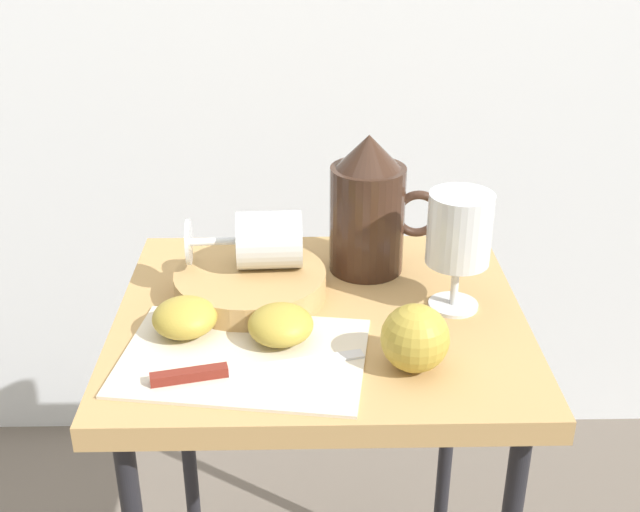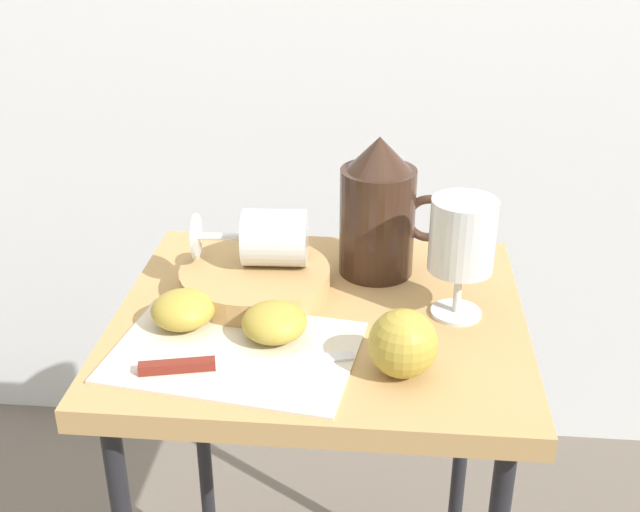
# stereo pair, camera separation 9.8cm
# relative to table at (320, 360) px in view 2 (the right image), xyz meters

# --- Properties ---
(curtain_drape) EXTENTS (2.40, 0.03, 1.84)m
(curtain_drape) POSITION_rel_table_xyz_m (0.00, 0.65, 0.32)
(curtain_drape) COLOR white
(curtain_drape) RESTS_ON ground_plane
(table) EXTENTS (0.52, 0.46, 0.67)m
(table) POSITION_rel_table_xyz_m (0.00, 0.00, 0.00)
(table) COLOR tan
(table) RESTS_ON ground_plane
(linen_napkin) EXTENTS (0.30, 0.23, 0.00)m
(linen_napkin) POSITION_rel_table_xyz_m (-0.09, -0.10, 0.07)
(linen_napkin) COLOR beige
(linen_napkin) RESTS_ON table
(basket_tray) EXTENTS (0.20, 0.20, 0.03)m
(basket_tray) POSITION_rel_table_xyz_m (-0.09, 0.05, 0.09)
(basket_tray) COLOR tan
(basket_tray) RESTS_ON table
(pitcher) EXTENTS (0.15, 0.10, 0.20)m
(pitcher) POSITION_rel_table_xyz_m (0.07, 0.12, 0.15)
(pitcher) COLOR #382319
(pitcher) RESTS_ON table
(wine_glass_upright) EXTENTS (0.08, 0.08, 0.16)m
(wine_glass_upright) POSITION_rel_table_xyz_m (0.17, 0.01, 0.17)
(wine_glass_upright) COLOR silver
(wine_glass_upright) RESTS_ON table
(wine_glass_tipped_near) EXTENTS (0.15, 0.08, 0.08)m
(wine_glass_tipped_near) POSITION_rel_table_xyz_m (-0.07, 0.06, 0.15)
(wine_glass_tipped_near) COLOR silver
(wine_glass_tipped_near) RESTS_ON basket_tray
(apple_half_left) EXTENTS (0.08, 0.08, 0.04)m
(apple_half_left) POSITION_rel_table_xyz_m (-0.16, -0.05, 0.10)
(apple_half_left) COLOR #B29938
(apple_half_left) RESTS_ON linen_napkin
(apple_half_right) EXTENTS (0.08, 0.08, 0.04)m
(apple_half_right) POSITION_rel_table_xyz_m (-0.05, -0.07, 0.10)
(apple_half_right) COLOR #B29938
(apple_half_right) RESTS_ON linen_napkin
(apple_whole) EXTENTS (0.08, 0.08, 0.08)m
(apple_whole) POSITION_rel_table_xyz_m (0.10, -0.13, 0.11)
(apple_whole) COLOR #B29938
(apple_whole) RESTS_ON table
(knife) EXTENTS (0.24, 0.07, 0.01)m
(knife) POSITION_rel_table_xyz_m (-0.11, -0.14, 0.08)
(knife) COLOR silver
(knife) RESTS_ON linen_napkin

